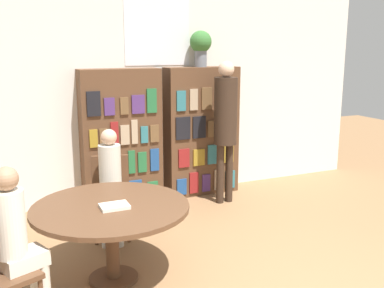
{
  "coord_description": "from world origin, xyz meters",
  "views": [
    {
      "loc": [
        -2.04,
        -2.29,
        2.05
      ],
      "look_at": [
        -0.19,
        1.9,
        1.05
      ],
      "focal_mm": 42.0,
      "sensor_mm": 36.0,
      "label": 1
    }
  ],
  "objects_px": {
    "chair_left_side": "(111,192)",
    "bookshelf_right": "(202,131)",
    "seated_reader_left": "(111,181)",
    "flower_vase": "(201,45)",
    "bookshelf_left": "(121,138)",
    "librarian_standing": "(225,117)",
    "reading_table": "(111,216)",
    "seated_reader_right": "(18,237)"
  },
  "relations": [
    {
      "from": "chair_left_side",
      "to": "bookshelf_right",
      "type": "bearing_deg",
      "value": -134.92
    },
    {
      "from": "seated_reader_left",
      "to": "chair_left_side",
      "type": "bearing_deg",
      "value": -90.0
    },
    {
      "from": "flower_vase",
      "to": "bookshelf_left",
      "type": "bearing_deg",
      "value": -179.75
    },
    {
      "from": "chair_left_side",
      "to": "librarian_standing",
      "type": "bearing_deg",
      "value": -151.53
    },
    {
      "from": "bookshelf_left",
      "to": "seated_reader_left",
      "type": "bearing_deg",
      "value": -110.83
    },
    {
      "from": "chair_left_side",
      "to": "librarian_standing",
      "type": "height_order",
      "value": "librarian_standing"
    },
    {
      "from": "reading_table",
      "to": "librarian_standing",
      "type": "xyz_separation_m",
      "value": [
        1.87,
        1.43,
        0.54
      ]
    },
    {
      "from": "bookshelf_right",
      "to": "chair_left_side",
      "type": "bearing_deg",
      "value": -148.55
    },
    {
      "from": "seated_reader_left",
      "to": "librarian_standing",
      "type": "distance_m",
      "value": 1.85
    },
    {
      "from": "bookshelf_left",
      "to": "flower_vase",
      "type": "height_order",
      "value": "flower_vase"
    },
    {
      "from": "bookshelf_right",
      "to": "seated_reader_right",
      "type": "relative_size",
      "value": 1.45
    },
    {
      "from": "bookshelf_left",
      "to": "bookshelf_right",
      "type": "height_order",
      "value": "same"
    },
    {
      "from": "bookshelf_right",
      "to": "librarian_standing",
      "type": "relative_size",
      "value": 0.95
    },
    {
      "from": "bookshelf_right",
      "to": "seated_reader_left",
      "type": "xyz_separation_m",
      "value": [
        -1.57,
        -1.12,
        -0.21
      ]
    },
    {
      "from": "seated_reader_right",
      "to": "librarian_standing",
      "type": "relative_size",
      "value": 0.66
    },
    {
      "from": "bookshelf_right",
      "to": "reading_table",
      "type": "xyz_separation_m",
      "value": [
        -1.77,
        -1.93,
        -0.28
      ]
    },
    {
      "from": "flower_vase",
      "to": "bookshelf_right",
      "type": "bearing_deg",
      "value": -16.43
    },
    {
      "from": "bookshelf_right",
      "to": "librarian_standing",
      "type": "bearing_deg",
      "value": -78.09
    },
    {
      "from": "reading_table",
      "to": "librarian_standing",
      "type": "bearing_deg",
      "value": 37.25
    },
    {
      "from": "reading_table",
      "to": "librarian_standing",
      "type": "relative_size",
      "value": 0.73
    },
    {
      "from": "bookshelf_right",
      "to": "chair_left_side",
      "type": "relative_size",
      "value": 2.02
    },
    {
      "from": "chair_left_side",
      "to": "seated_reader_left",
      "type": "xyz_separation_m",
      "value": [
        -0.04,
        -0.18,
        0.19
      ]
    },
    {
      "from": "flower_vase",
      "to": "chair_left_side",
      "type": "xyz_separation_m",
      "value": [
        -1.51,
        -0.94,
        -1.58
      ]
    },
    {
      "from": "seated_reader_left",
      "to": "librarian_standing",
      "type": "bearing_deg",
      "value": -146.27
    },
    {
      "from": "flower_vase",
      "to": "librarian_standing",
      "type": "relative_size",
      "value": 0.26
    },
    {
      "from": "bookshelf_right",
      "to": "reading_table",
      "type": "relative_size",
      "value": 1.3
    },
    {
      "from": "bookshelf_right",
      "to": "reading_table",
      "type": "height_order",
      "value": "bookshelf_right"
    },
    {
      "from": "bookshelf_right",
      "to": "reading_table",
      "type": "bearing_deg",
      "value": -132.55
    },
    {
      "from": "bookshelf_right",
      "to": "seated_reader_left",
      "type": "bearing_deg",
      "value": -144.64
    },
    {
      "from": "librarian_standing",
      "to": "seated_reader_left",
      "type": "bearing_deg",
      "value": -159.9
    },
    {
      "from": "bookshelf_left",
      "to": "bookshelf_right",
      "type": "bearing_deg",
      "value": 0.0
    },
    {
      "from": "seated_reader_left",
      "to": "bookshelf_right",
      "type": "bearing_deg",
      "value": -131.01
    },
    {
      "from": "seated_reader_right",
      "to": "bookshelf_right",
      "type": "bearing_deg",
      "value": 109.1
    },
    {
      "from": "bookshelf_left",
      "to": "chair_left_side",
      "type": "distance_m",
      "value": 1.08
    },
    {
      "from": "reading_table",
      "to": "chair_left_side",
      "type": "height_order",
      "value": "chair_left_side"
    },
    {
      "from": "bookshelf_left",
      "to": "seated_reader_right",
      "type": "height_order",
      "value": "bookshelf_left"
    },
    {
      "from": "bookshelf_right",
      "to": "seated_reader_left",
      "type": "distance_m",
      "value": 1.94
    },
    {
      "from": "seated_reader_right",
      "to": "bookshelf_left",
      "type": "bearing_deg",
      "value": 125.82
    },
    {
      "from": "bookshelf_left",
      "to": "flower_vase",
      "type": "distance_m",
      "value": 1.64
    },
    {
      "from": "librarian_standing",
      "to": "seated_reader_right",
      "type": "bearing_deg",
      "value": -146.62
    },
    {
      "from": "seated_reader_right",
      "to": "seated_reader_left",
      "type": "bearing_deg",
      "value": 117.02
    },
    {
      "from": "bookshelf_right",
      "to": "seated_reader_right",
      "type": "distance_m",
      "value": 3.39
    }
  ]
}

